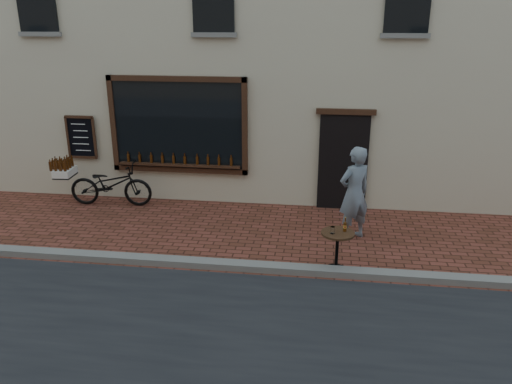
# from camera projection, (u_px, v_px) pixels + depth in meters

# --- Properties ---
(ground) EXTENTS (90.00, 90.00, 0.00)m
(ground) POSITION_uv_depth(u_px,v_px,m) (234.00, 274.00, 8.65)
(ground) COLOR #54281B
(ground) RESTS_ON ground
(kerb) EXTENTS (90.00, 0.25, 0.12)m
(kerb) POSITION_uv_depth(u_px,v_px,m) (236.00, 265.00, 8.82)
(kerb) COLOR slate
(kerb) RESTS_ON ground
(cargo_bicycle) EXTENTS (2.32, 0.80, 1.09)m
(cargo_bicycle) POSITION_uv_depth(u_px,v_px,m) (109.00, 184.00, 11.67)
(cargo_bicycle) COLOR black
(cargo_bicycle) RESTS_ON ground
(bistro_table) EXTENTS (0.58, 0.58, 0.99)m
(bistro_table) POSITION_uv_depth(u_px,v_px,m) (337.00, 243.00, 8.59)
(bistro_table) COLOR black
(bistro_table) RESTS_ON ground
(pedestrian) EXTENTS (0.82, 0.76, 1.89)m
(pedestrian) POSITION_uv_depth(u_px,v_px,m) (354.00, 193.00, 9.78)
(pedestrian) COLOR slate
(pedestrian) RESTS_ON ground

